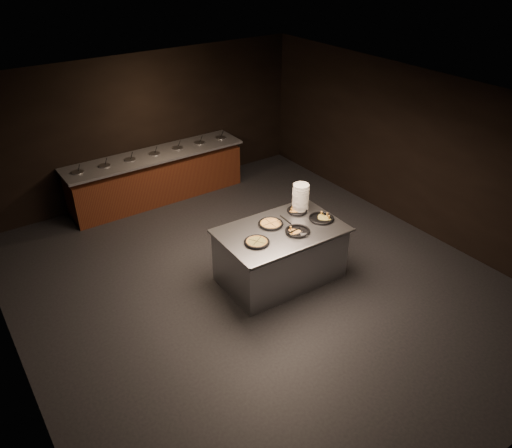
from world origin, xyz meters
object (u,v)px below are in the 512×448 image
object	(u,v)px
serving_counter	(280,255)
plate_stack	(301,197)
pan_cheese_whole	(271,224)
pan_veggie_whole	(257,242)

from	to	relation	value
serving_counter	plate_stack	world-z (taller)	plate_stack
serving_counter	pan_cheese_whole	size ratio (longest dim) A/B	4.96
serving_counter	pan_veggie_whole	distance (m)	0.74
pan_cheese_whole	plate_stack	bearing A→B (deg)	10.49
plate_stack	pan_cheese_whole	world-z (taller)	plate_stack
serving_counter	plate_stack	size ratio (longest dim) A/B	4.41
pan_veggie_whole	serving_counter	bearing A→B (deg)	11.47
plate_stack	pan_cheese_whole	size ratio (longest dim) A/B	1.12
serving_counter	pan_veggie_whole	bearing A→B (deg)	-166.66
pan_veggie_whole	plate_stack	bearing A→B (deg)	20.30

